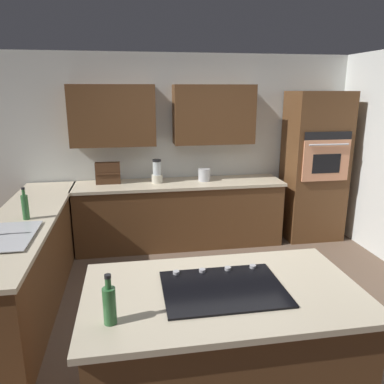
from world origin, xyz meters
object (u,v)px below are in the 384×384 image
sink_unit (5,236)px  wall_oven (314,167)px  kettle (204,175)px  oil_bottle (109,304)px  dish_soap_bottle (25,206)px  spice_rack (108,173)px  cooktop (223,288)px  blender (157,173)px

sink_unit → wall_oven: bearing=-154.9°
sink_unit → kettle: bearing=-139.7°
sink_unit → oil_bottle: 1.67m
sink_unit → dish_soap_bottle: dish_soap_bottle is taller
oil_bottle → spice_rack: bearing=-87.2°
dish_soap_bottle → oil_bottle: 2.05m
wall_oven → dish_soap_bottle: (3.62, 1.24, -0.02)m
kettle → oil_bottle: bearing=70.0°
wall_oven → kettle: wall_oven is taller
cooktop → oil_bottle: 0.74m
wall_oven → dish_soap_bottle: 3.83m
sink_unit → spice_rack: bearing=-113.3°
oil_bottle → dish_soap_bottle: bearing=-64.7°
sink_unit → oil_bottle: size_ratio=2.43×
cooktop → kettle: kettle is taller
cooktop → dish_soap_bottle: dish_soap_bottle is taller
wall_oven → spice_rack: (2.90, -0.08, -0.01)m
wall_oven → blender: 2.25m
dish_soap_bottle → oil_bottle: bearing=115.3°
dish_soap_bottle → oil_bottle: (-0.88, 1.86, -0.02)m
blender → spice_rack: size_ratio=0.98×
spice_rack → cooktop: bearing=106.0°
wall_oven → sink_unit: bearing=25.1°
cooktop → spice_rack: spice_rack is taller
sink_unit → oil_bottle: oil_bottle is taller
blender → spice_rack: (0.65, -0.05, 0.01)m
blender → dish_soap_bottle: bearing=43.1°
sink_unit → oil_bottle: (-0.94, 1.38, 0.10)m
dish_soap_bottle → spice_rack: bearing=-118.5°
sink_unit → dish_soap_bottle: (-0.06, -0.48, 0.11)m
wall_oven → sink_unit: size_ratio=3.00×
dish_soap_bottle → oil_bottle: size_ratio=1.11×
blender → kettle: blender is taller
cooktop → spice_rack: size_ratio=2.36×
dish_soap_bottle → cooktop: bearing=134.2°
cooktop → spice_rack: (0.84, -2.94, 0.14)m
wall_oven → kettle: bearing=-1.4°
sink_unit → dish_soap_bottle: bearing=-97.0°
cooktop → kettle: bearing=-99.0°
spice_rack → sink_unit: bearing=66.7°
wall_oven → spice_rack: 2.90m
kettle → spice_rack: bearing=-2.0°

